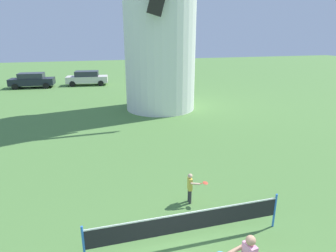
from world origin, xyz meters
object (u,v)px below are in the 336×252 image
tennis_net (188,222)px  player_far (191,186)px  parked_car_black (32,80)px  parked_car_cream (87,78)px  windmill (160,6)px

tennis_net → player_far: bearing=67.9°
tennis_net → parked_car_black: 28.17m
parked_car_cream → tennis_net: bearing=-84.9°
tennis_net → parked_car_cream: 27.22m
windmill → parked_car_black: windmill is taller
windmill → parked_car_black: 17.73m
tennis_net → parked_car_black: (-8.09, 26.99, 0.12)m
player_far → parked_car_black: size_ratio=0.24×
parked_car_black → parked_car_cream: same height
windmill → tennis_net: bearing=-101.2°
windmill → player_far: size_ratio=13.54×
parked_car_black → parked_car_cream: (5.67, 0.12, 0.00)m
tennis_net → player_far: 2.03m
player_far → parked_car_black: parked_car_black is taller
player_far → parked_car_cream: 25.43m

